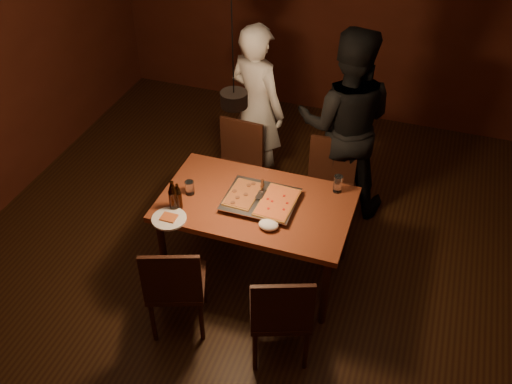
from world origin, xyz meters
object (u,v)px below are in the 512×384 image
(chair_far_right, at_px, (330,179))
(plate_slice, at_px, (169,219))
(dining_table, at_px, (256,209))
(beer_bottle_a, at_px, (173,195))
(chair_near_right, at_px, (281,310))
(chair_near_left, at_px, (174,281))
(beer_bottle_b, at_px, (178,196))
(diner_dark, at_px, (345,124))
(diner_white, at_px, (257,108))
(pendant_lamp, at_px, (234,98))
(pizza_tray, at_px, (261,201))
(chair_far_left, at_px, (238,159))

(chair_far_right, distance_m, plate_slice, 1.54)
(dining_table, bearing_deg, beer_bottle_a, -153.79)
(chair_near_right, distance_m, beer_bottle_a, 1.19)
(chair_near_left, relative_size, beer_bottle_b, 2.39)
(plate_slice, relative_size, diner_dark, 0.15)
(beer_bottle_a, height_order, diner_white, diner_white)
(dining_table, bearing_deg, pendant_lamp, -114.77)
(beer_bottle_b, bearing_deg, chair_near_right, -28.44)
(diner_white, bearing_deg, pizza_tray, 132.86)
(chair_far_left, bearing_deg, beer_bottle_a, 86.59)
(beer_bottle_b, bearing_deg, plate_slice, -94.28)
(pendant_lamp, bearing_deg, chair_near_right, -48.27)
(dining_table, relative_size, diner_white, 0.89)
(chair_near_left, xyz_separation_m, chair_near_right, (0.80, 0.00, 0.00))
(chair_near_right, bearing_deg, chair_far_left, 99.39)
(chair_far_right, bearing_deg, plate_slice, 45.29)
(chair_near_left, bearing_deg, pendant_lamp, 46.56)
(pizza_tray, distance_m, diner_white, 1.29)
(chair_far_right, xyz_separation_m, diner_white, (-0.84, 0.45, 0.30))
(beer_bottle_a, xyz_separation_m, diner_white, (0.17, 1.49, -0.04))
(plate_slice, height_order, diner_white, diner_white)
(dining_table, distance_m, beer_bottle_a, 0.67)
(beer_bottle_a, distance_m, beer_bottle_b, 0.04)
(diner_dark, bearing_deg, chair_far_left, 13.05)
(chair_far_left, distance_m, plate_slice, 1.20)
(chair_far_left, relative_size, pendant_lamp, 0.44)
(diner_dark, bearing_deg, pendant_lamp, 59.31)
(pendant_lamp, bearing_deg, beer_bottle_a, -169.31)
(beer_bottle_b, bearing_deg, chair_near_left, -70.32)
(chair_near_left, bearing_deg, chair_far_right, 43.22)
(chair_far_left, bearing_deg, pizza_tray, 125.53)
(beer_bottle_b, height_order, diner_white, diner_white)
(beer_bottle_a, xyz_separation_m, pendant_lamp, (0.48, 0.09, 0.88))
(dining_table, xyz_separation_m, pendant_lamp, (-0.09, -0.19, 1.08))
(chair_near_right, distance_m, pendant_lamp, 1.47)
(chair_near_left, height_order, beer_bottle_a, beer_bottle_a)
(plate_slice, distance_m, pendant_lamp, 1.13)
(diner_dark, bearing_deg, plate_slice, 48.40)
(dining_table, distance_m, chair_far_right, 0.88)
(chair_far_right, distance_m, beer_bottle_b, 1.44)
(beer_bottle_a, distance_m, plate_slice, 0.18)
(beer_bottle_b, relative_size, plate_slice, 0.85)
(pendant_lamp, bearing_deg, dining_table, 65.23)
(plate_slice, bearing_deg, diner_dark, 56.30)
(beer_bottle_b, bearing_deg, chair_far_left, 84.40)
(chair_near_right, xyz_separation_m, diner_white, (-0.85, 2.00, 0.30))
(chair_near_left, relative_size, chair_near_right, 1.00)
(chair_far_right, relative_size, chair_near_right, 0.90)
(chair_near_left, bearing_deg, diner_dark, 47.02)
(beer_bottle_b, bearing_deg, diner_white, 84.52)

